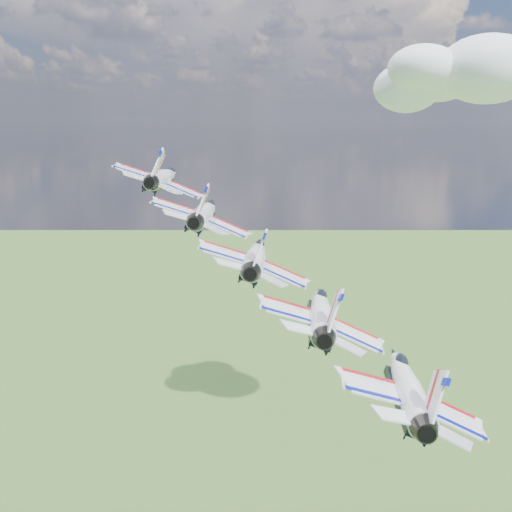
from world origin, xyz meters
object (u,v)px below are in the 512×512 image
(jet_2, at_px, (256,256))
(jet_3, at_px, (321,312))
(jet_0, at_px, (164,177))
(jet_1, at_px, (205,212))
(jet_4, at_px, (407,385))

(jet_2, bearing_deg, jet_3, -52.45)
(jet_3, bearing_deg, jet_0, 127.55)
(jet_1, bearing_deg, jet_2, -52.45)
(jet_2, height_order, jet_4, jet_2)
(jet_0, height_order, jet_3, jet_0)
(jet_0, relative_size, jet_4, 1.00)
(jet_1, height_order, jet_4, jet_1)
(jet_2, xyz_separation_m, jet_3, (8.09, -7.12, -3.35))
(jet_2, bearing_deg, jet_1, 127.55)
(jet_0, bearing_deg, jet_2, -52.45)
(jet_3, distance_m, jet_4, 11.29)
(jet_1, bearing_deg, jet_0, 127.55)
(jet_1, bearing_deg, jet_3, -52.45)
(jet_4, bearing_deg, jet_0, 127.55)
(jet_1, relative_size, jet_4, 1.00)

